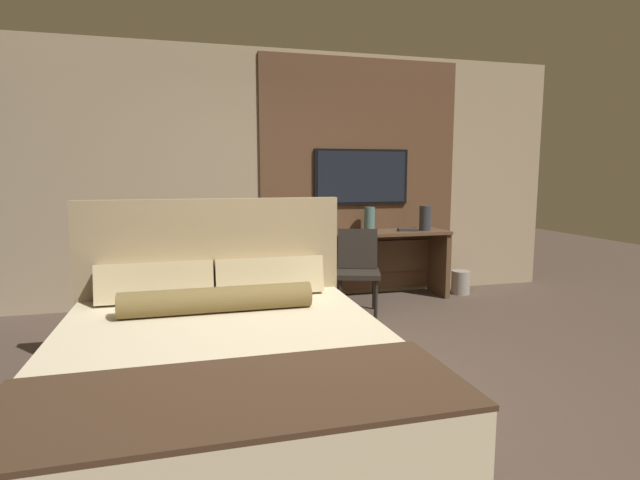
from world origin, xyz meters
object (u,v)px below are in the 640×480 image
object	(u,v)px
bed	(224,370)
vase_short	(425,218)
tv	(362,177)
waste_bin	(461,282)
book	(408,229)
vase_tall	(370,219)
desk	(367,253)
desk_chair	(357,264)

from	to	relation	value
bed	vase_short	distance (m)	3.54
tv	waste_bin	size ratio (longest dim) A/B	4.06
book	bed	bearing A→B (deg)	-132.78
vase_tall	book	world-z (taller)	vase_tall
vase_short	book	world-z (taller)	vase_short
desk	desk_chair	distance (m)	0.56
vase_tall	waste_bin	size ratio (longest dim) A/B	0.97
bed	desk_chair	size ratio (longest dim) A/B	2.64
book	waste_bin	distance (m)	0.97
book	tv	bearing A→B (deg)	149.92
desk	tv	distance (m)	0.89
vase_tall	vase_short	size ratio (longest dim) A/B	0.96
tv	desk	bearing A→B (deg)	-90.00
tv	bed	bearing A→B (deg)	-123.41
desk	desk_chair	bearing A→B (deg)	-120.05
desk	desk_chair	xyz separation A→B (m)	(-0.28, -0.48, -0.03)
vase_tall	book	distance (m)	0.46
desk_chair	tv	bearing A→B (deg)	85.77
desk	vase_tall	size ratio (longest dim) A/B	6.86
tv	vase_tall	size ratio (longest dim) A/B	4.18
bed	book	xyz separation A→B (m)	(2.28, 2.46, 0.48)
vase_short	book	distance (m)	0.25
desk	vase_short	world-z (taller)	vase_short
tv	desk_chair	world-z (taller)	tv
tv	vase_tall	distance (m)	0.50
bed	desk	size ratio (longest dim) A/B	1.22
vase_short	book	size ratio (longest dim) A/B	1.13
desk	book	distance (m)	0.55
book	desk	bearing A→B (deg)	171.27
desk_chair	book	bearing A→B (deg)	46.45
desk	vase_tall	distance (m)	0.40
desk_chair	waste_bin	distance (m)	1.55
waste_bin	book	bearing A→B (deg)	179.10
waste_bin	vase_short	bearing A→B (deg)	-179.50
tv	book	distance (m)	0.81
tv	vase_short	bearing A→B (deg)	-22.97
desk	vase_short	distance (m)	0.79
vase_tall	book	bearing A→B (deg)	-18.50
bed	waste_bin	distance (m)	3.86
desk	vase_tall	bearing A→B (deg)	50.57
desk	vase_tall	world-z (taller)	vase_tall
tv	book	world-z (taller)	tv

